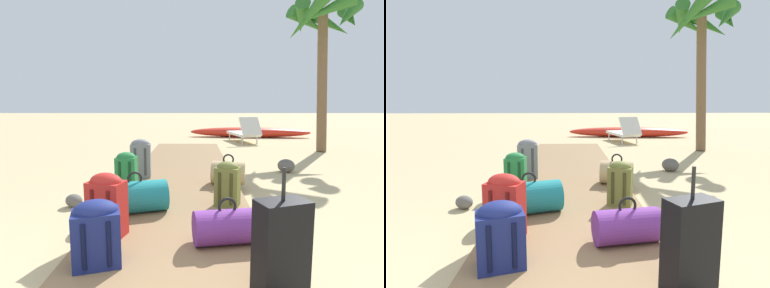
% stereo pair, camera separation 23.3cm
% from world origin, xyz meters
% --- Properties ---
extents(ground_plane, '(60.00, 60.00, 0.00)m').
position_xyz_m(ground_plane, '(0.00, 3.07, 0.00)').
color(ground_plane, tan).
extents(boardwalk, '(1.66, 7.68, 0.08)m').
position_xyz_m(boardwalk, '(0.00, 3.84, 0.04)').
color(boardwalk, olive).
rests_on(boardwalk, ground).
extents(backpack_navy, '(0.40, 0.33, 0.50)m').
position_xyz_m(backpack_navy, '(-0.54, 1.04, 0.34)').
color(backpack_navy, navy).
rests_on(backpack_navy, boardwalk).
extents(backpack_olive, '(0.33, 0.29, 0.52)m').
position_xyz_m(backpack_olive, '(0.57, 2.37, 0.35)').
color(backpack_olive, olive).
rests_on(backpack_olive, boardwalk).
extents(backpack_red, '(0.37, 0.29, 0.58)m').
position_xyz_m(backpack_red, '(-0.60, 1.55, 0.38)').
color(backpack_red, red).
rests_on(backpack_red, boardwalk).
extents(backpack_grey, '(0.32, 0.23, 0.62)m').
position_xyz_m(backpack_grey, '(-0.67, 3.72, 0.40)').
color(backpack_grey, slate).
rests_on(backpack_grey, boardwalk).
extents(duffel_bag_teal, '(0.77, 0.54, 0.46)m').
position_xyz_m(duffel_bag_teal, '(-0.46, 2.14, 0.25)').
color(duffel_bag_teal, '#197A7F').
rests_on(duffel_bag_teal, boardwalk).
extents(backpack_green, '(0.28, 0.24, 0.51)m').
position_xyz_m(backpack_green, '(-0.76, 3.07, 0.35)').
color(backpack_green, '#237538').
rests_on(backpack_green, boardwalk).
extents(duffel_bag_purple, '(0.61, 0.39, 0.41)m').
position_xyz_m(duffel_bag_purple, '(0.47, 1.40, 0.23)').
color(duffel_bag_purple, '#6B2D84').
rests_on(duffel_bag_purple, boardwalk).
extents(suitcase_black, '(0.37, 0.29, 0.82)m').
position_xyz_m(suitcase_black, '(0.73, 0.70, 0.39)').
color(suitcase_black, black).
rests_on(suitcase_black, boardwalk).
extents(duffel_bag_tan, '(0.54, 0.43, 0.45)m').
position_xyz_m(duffel_bag_tan, '(0.68, 3.31, 0.25)').
color(duffel_bag_tan, tan).
rests_on(duffel_bag_tan, boardwalk).
extents(palm_tree_far_right, '(1.96, 2.01, 3.88)m').
position_xyz_m(palm_tree_far_right, '(3.41, 6.94, 3.09)').
color(palm_tree_far_right, brown).
rests_on(palm_tree_far_right, ground).
extents(lounge_chair, '(0.93, 1.61, 0.81)m').
position_xyz_m(lounge_chair, '(1.77, 8.57, 0.33)').
color(lounge_chair, white).
rests_on(lounge_chair, ground).
extents(kayak, '(4.35, 1.07, 0.36)m').
position_xyz_m(kayak, '(2.19, 10.02, 0.18)').
color(kayak, red).
rests_on(kayak, ground).
extents(rock_right_mid, '(0.42, 0.42, 0.24)m').
position_xyz_m(rock_right_mid, '(1.88, 4.45, 0.12)').
color(rock_right_mid, '#5B5651').
rests_on(rock_right_mid, ground).
extents(rock_left_mid, '(0.28, 0.26, 0.16)m').
position_xyz_m(rock_left_mid, '(-1.29, 2.53, 0.08)').
color(rock_left_mid, '#5B5651').
rests_on(rock_left_mid, ground).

